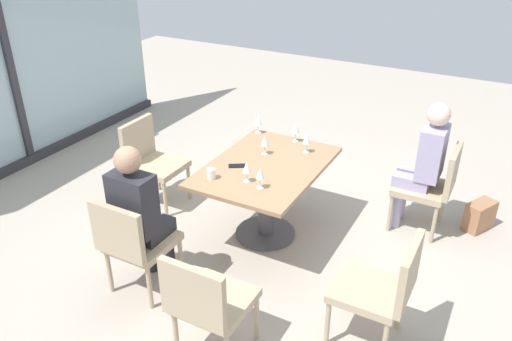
# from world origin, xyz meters

# --- Properties ---
(ground_plane) EXTENTS (12.00, 12.00, 0.00)m
(ground_plane) POSITION_xyz_m (0.00, 0.00, 0.00)
(ground_plane) COLOR #A89E8E
(window_wall_backdrop) EXTENTS (4.41, 0.10, 2.70)m
(window_wall_backdrop) POSITION_xyz_m (0.00, 3.20, 1.21)
(window_wall_backdrop) COLOR #9DB7BC
(window_wall_backdrop) RESTS_ON ground_plane
(dining_table_main) EXTENTS (1.33, 0.93, 0.73)m
(dining_table_main) POSITION_xyz_m (0.00, 0.00, 0.56)
(dining_table_main) COLOR #997551
(dining_table_main) RESTS_ON ground_plane
(chair_far_left) EXTENTS (0.50, 0.46, 0.87)m
(chair_far_left) POSITION_xyz_m (-1.19, 0.52, 0.50)
(chair_far_left) COLOR tan
(chair_far_left) RESTS_ON ground_plane
(chair_front_right) EXTENTS (0.46, 0.50, 0.87)m
(chair_front_right) POSITION_xyz_m (0.80, -1.30, 0.50)
(chair_front_right) COLOR tan
(chair_front_right) RESTS_ON ground_plane
(chair_front_left) EXTENTS (0.46, 0.50, 0.87)m
(chair_front_left) POSITION_xyz_m (-0.80, -1.30, 0.50)
(chair_front_left) COLOR tan
(chair_front_left) RESTS_ON ground_plane
(chair_side_end) EXTENTS (0.50, 0.46, 0.87)m
(chair_side_end) POSITION_xyz_m (-1.49, -0.34, 0.50)
(chair_side_end) COLOR tan
(chair_side_end) RESTS_ON ground_plane
(chair_near_window) EXTENTS (0.46, 0.51, 0.87)m
(chair_near_window) POSITION_xyz_m (0.00, 1.30, 0.50)
(chair_near_window) COLOR tan
(chair_near_window) RESTS_ON ground_plane
(person_far_left) EXTENTS (0.39, 0.34, 1.26)m
(person_far_left) POSITION_xyz_m (-1.08, 0.52, 0.70)
(person_far_left) COLOR #28282D
(person_far_left) RESTS_ON ground_plane
(person_front_right) EXTENTS (0.34, 0.39, 1.26)m
(person_front_right) POSITION_xyz_m (0.80, -1.19, 0.70)
(person_front_right) COLOR #9E93B7
(person_front_right) RESTS_ON ground_plane
(wine_glass_0) EXTENTS (0.07, 0.07, 0.18)m
(wine_glass_0) POSITION_xyz_m (0.59, 0.39, 0.86)
(wine_glass_0) COLOR silver
(wine_glass_0) RESTS_ON dining_table_main
(wine_glass_1) EXTENTS (0.07, 0.07, 0.18)m
(wine_glass_1) POSITION_xyz_m (0.58, -0.02, 0.86)
(wine_glass_1) COLOR silver
(wine_glass_1) RESTS_ON dining_table_main
(wine_glass_2) EXTENTS (0.07, 0.07, 0.18)m
(wine_glass_2) POSITION_xyz_m (-0.39, -0.15, 0.86)
(wine_glass_2) COLOR silver
(wine_glass_2) RESTS_ON dining_table_main
(wine_glass_3) EXTENTS (0.07, 0.07, 0.18)m
(wine_glass_3) POSITION_xyz_m (-0.34, 0.00, 0.86)
(wine_glass_3) COLOR silver
(wine_glass_3) RESTS_ON dining_table_main
(wine_glass_4) EXTENTS (0.07, 0.07, 0.18)m
(wine_glass_4) POSITION_xyz_m (0.40, -0.21, 0.86)
(wine_glass_4) COLOR silver
(wine_glass_4) RESTS_ON dining_table_main
(wine_glass_5) EXTENTS (0.07, 0.07, 0.18)m
(wine_glass_5) POSITION_xyz_m (0.19, 0.11, 0.86)
(wine_glass_5) COLOR silver
(wine_glass_5) RESTS_ON dining_table_main
(coffee_cup) EXTENTS (0.08, 0.08, 0.09)m
(coffee_cup) POSITION_xyz_m (-0.44, 0.29, 0.78)
(coffee_cup) COLOR white
(coffee_cup) RESTS_ON dining_table_main
(cell_phone_on_table) EXTENTS (0.14, 0.16, 0.01)m
(cell_phone_on_table) POSITION_xyz_m (-0.14, 0.21, 0.73)
(cell_phone_on_table) COLOR black
(cell_phone_on_table) RESTS_ON dining_table_main
(handbag_0) EXTENTS (0.32, 0.19, 0.28)m
(handbag_0) POSITION_xyz_m (-1.14, 0.01, 0.14)
(handbag_0) COLOR beige
(handbag_0) RESTS_ON ground_plane
(handbag_1) EXTENTS (0.34, 0.28, 0.28)m
(handbag_1) POSITION_xyz_m (1.05, -1.75, 0.14)
(handbag_1) COLOR #A3704C
(handbag_1) RESTS_ON ground_plane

